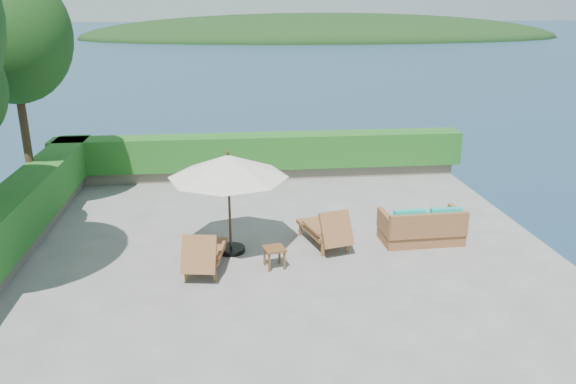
{
  "coord_description": "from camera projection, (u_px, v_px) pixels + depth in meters",
  "views": [
    {
      "loc": [
        -1.0,
        -11.09,
        5.09
      ],
      "look_at": [
        0.3,
        0.8,
        1.1
      ],
      "focal_mm": 35.0,
      "sensor_mm": 36.0,
      "label": 1
    }
  ],
  "objects": [
    {
      "name": "ocean",
      "position": [
        279.0,
        369.0,
        13.11
      ],
      "size": [
        600.0,
        600.0,
        0.0
      ],
      "primitive_type": "plane",
      "color": "#18364C",
      "rests_on": "ground"
    },
    {
      "name": "offshore_island",
      "position": [
        324.0,
        38.0,
        147.72
      ],
      "size": [
        126.0,
        57.6,
        12.6
      ],
      "primitive_type": "ellipsoid",
      "color": "black",
      "rests_on": "ocean"
    },
    {
      "name": "patio_umbrella",
      "position": [
        228.0,
        167.0,
        11.59
      ],
      "size": [
        2.74,
        2.74,
        2.26
      ],
      "rotation": [
        0.0,
        0.0,
        -0.09
      ],
      "color": "black",
      "rests_on": "ground"
    },
    {
      "name": "side_table",
      "position": [
        274.0,
        251.0,
        11.35
      ],
      "size": [
        0.49,
        0.49,
        0.44
      ],
      "rotation": [
        0.0,
        0.0,
        0.23
      ],
      "color": "brown",
      "rests_on": "ground"
    },
    {
      "name": "foundation",
      "position": [
        279.0,
        315.0,
        12.66
      ],
      "size": [
        12.0,
        12.0,
        3.0
      ],
      "primitive_type": "cube",
      "color": "#534A42",
      "rests_on": "ocean"
    },
    {
      "name": "lounge_left",
      "position": [
        204.0,
        253.0,
        11.2
      ],
      "size": [
        0.91,
        1.7,
        0.94
      ],
      "rotation": [
        0.0,
        0.0,
        -0.16
      ],
      "color": "brown",
      "rests_on": "ground"
    },
    {
      "name": "ground",
      "position": [
        278.0,
        252.0,
        12.17
      ],
      "size": [
        12.0,
        12.0,
        0.0
      ],
      "primitive_type": "plane",
      "color": "gray",
      "rests_on": "ground"
    },
    {
      "name": "hedge_far",
      "position": [
        261.0,
        151.0,
        17.18
      ],
      "size": [
        12.4,
        0.9,
        1.0
      ],
      "primitive_type": "cube",
      "color": "#1C4E16",
      "rests_on": "planter_wall_far"
    },
    {
      "name": "wicker_loveseat",
      "position": [
        422.0,
        228.0,
        12.57
      ],
      "size": [
        1.84,
        0.99,
        0.89
      ],
      "rotation": [
        0.0,
        0.0,
        0.03
      ],
      "color": "brown",
      "rests_on": "ground"
    },
    {
      "name": "hedge_left",
      "position": [
        2.0,
        226.0,
        11.32
      ],
      "size": [
        0.9,
        12.4,
        1.0
      ],
      "primitive_type": "cube",
      "color": "#1C4E16",
      "rests_on": "planter_wall_left"
    },
    {
      "name": "planter_wall_far",
      "position": [
        262.0,
        172.0,
        17.39
      ],
      "size": [
        12.0,
        0.6,
        0.36
      ],
      "primitive_type": "cube",
      "color": "#746B5D",
      "rests_on": "ground"
    },
    {
      "name": "planter_wall_left",
      "position": [
        7.0,
        256.0,
        11.53
      ],
      "size": [
        0.6,
        12.0,
        0.36
      ],
      "primitive_type": "cube",
      "color": "#746B5D",
      "rests_on": "ground"
    },
    {
      "name": "tree_far",
      "position": [
        11.0,
        36.0,
        13.17
      ],
      "size": [
        2.8,
        2.8,
        6.03
      ],
      "color": "#422B19",
      "rests_on": "ground"
    },
    {
      "name": "lounge_right",
      "position": [
        326.0,
        229.0,
        12.36
      ],
      "size": [
        1.08,
        1.77,
        0.95
      ],
      "rotation": [
        0.0,
        0.0,
        0.26
      ],
      "color": "brown",
      "rests_on": "ground"
    }
  ]
}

